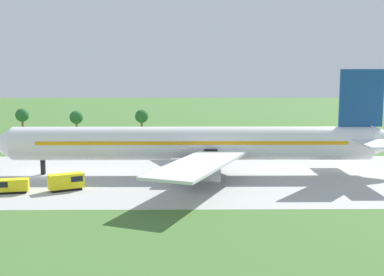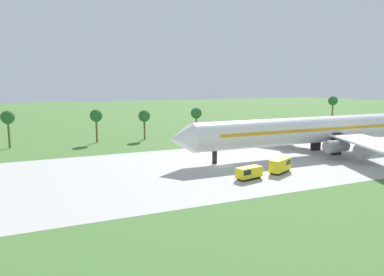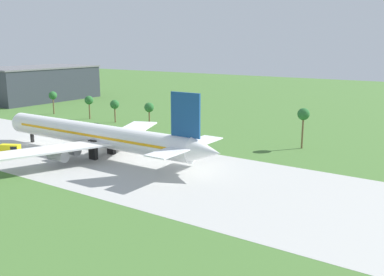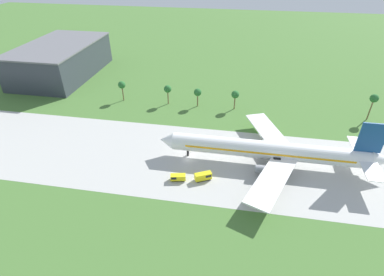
% 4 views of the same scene
% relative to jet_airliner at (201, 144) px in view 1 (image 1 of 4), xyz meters
% --- Properties ---
extents(ground_plane, '(600.00, 600.00, 0.00)m').
position_rel_jet_airliner_xyz_m(ground_plane, '(-29.24, -2.15, -5.86)').
color(ground_plane, '#477233').
extents(taxiway_strip, '(320.00, 44.00, 0.02)m').
position_rel_jet_airliner_xyz_m(taxiway_strip, '(-29.24, -2.15, -5.85)').
color(taxiway_strip, '#B2B2AD').
rests_on(taxiway_strip, ground_plane).
extents(jet_airliner, '(79.78, 57.79, 19.72)m').
position_rel_jet_airliner_xyz_m(jet_airliner, '(0.00, 0.00, 0.00)').
color(jet_airliner, white).
rests_on(jet_airliner, ground_plane).
extents(baggage_tug, '(5.30, 2.96, 2.26)m').
position_rel_jet_airliner_xyz_m(baggage_tug, '(-30.68, -14.32, -4.64)').
color(baggage_tug, black).
rests_on(baggage_tug, ground_plane).
extents(catering_van, '(5.89, 4.30, 2.76)m').
position_rel_jet_airliner_xyz_m(catering_van, '(-22.20, -12.60, -4.38)').
color(catering_van, black).
rests_on(catering_van, ground_plane).
extents(palm_tree_row, '(118.09, 3.60, 12.22)m').
position_rel_jet_airliner_xyz_m(palm_tree_row, '(-23.92, 40.41, 2.19)').
color(palm_tree_row, brown).
rests_on(palm_tree_row, ground_plane).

